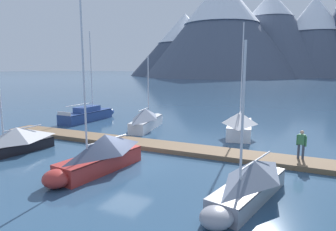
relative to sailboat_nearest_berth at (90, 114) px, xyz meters
name	(u,v)px	position (x,y,z in m)	size (l,w,h in m)	color
ground_plane	(125,164)	(11.50, -10.94, -0.63)	(700.00, 700.00, 0.00)	#2D4C6B
mountain_west_summit	(185,43)	(-55.18, 166.71, 20.72)	(73.10, 73.10, 40.52)	#424C60
mountain_central_massif	(221,26)	(-25.75, 148.96, 28.36)	(88.68, 88.68, 55.12)	#4C566B
mountain_shoulder_ridge	(270,34)	(-2.15, 175.96, 25.52)	(87.25, 87.25, 51.31)	#4C566B
mountain_east_summit	(313,35)	(22.64, 176.13, 23.76)	(66.27, 66.27, 46.57)	#4C566B
dock	(156,146)	(11.50, -6.94, -0.49)	(27.53, 2.39, 0.30)	brown
sailboat_nearest_berth	(90,114)	(0.00, 0.00, 0.00)	(2.08, 7.56, 9.32)	navy
sailboat_second_berth	(10,142)	(3.50, -12.28, 0.16)	(2.53, 6.55, 8.94)	black
sailboat_mid_dock_port	(147,119)	(7.73, -1.37, 0.29)	(2.54, 7.06, 6.62)	silver
sailboat_mid_dock_starboard	(99,154)	(10.89, -12.52, 0.30)	(2.32, 6.27, 9.28)	#B2332D
sailboat_far_berth	(240,124)	(16.04, -0.59, 0.33)	(2.76, 6.33, 9.21)	white
sailboat_outer_slip	(249,183)	(18.91, -12.87, 0.15)	(2.72, 6.33, 6.61)	#93939E
person_on_dock	(301,143)	(20.81, -6.56, 0.63)	(0.56, 0.34, 1.69)	#384256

